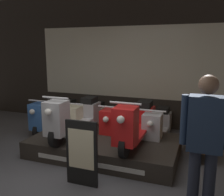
% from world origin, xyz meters
% --- Properties ---
extents(ground_plane, '(30.00, 30.00, 0.00)m').
position_xyz_m(ground_plane, '(0.00, 0.00, 0.00)').
color(ground_plane, '#4C4C51').
extents(shop_wall_back, '(8.79, 0.09, 3.20)m').
position_xyz_m(shop_wall_back, '(0.00, 3.10, 1.60)').
color(shop_wall_back, '#28231E').
rests_on(shop_wall_back, ground_plane).
extents(display_platform, '(2.58, 1.42, 0.30)m').
position_xyz_m(display_platform, '(0.04, 1.20, 0.15)').
color(display_platform, '#2D2823').
rests_on(display_platform, ground_plane).
extents(scooter_display_left, '(0.46, 1.72, 0.83)m').
position_xyz_m(scooter_display_left, '(-0.54, 1.21, 0.64)').
color(scooter_display_left, black).
rests_on(scooter_display_left, display_platform).
extents(scooter_display_right, '(0.46, 1.72, 0.83)m').
position_xyz_m(scooter_display_right, '(0.62, 1.21, 0.64)').
color(scooter_display_right, black).
rests_on(scooter_display_right, display_platform).
extents(scooter_backrow_0, '(0.46, 1.72, 0.83)m').
position_xyz_m(scooter_backrow_0, '(-1.56, 2.11, 0.34)').
color(scooter_backrow_0, black).
rests_on(scooter_backrow_0, ground_plane).
extents(scooter_backrow_1, '(0.46, 1.72, 0.83)m').
position_xyz_m(scooter_backrow_1, '(-0.76, 2.11, 0.34)').
color(scooter_backrow_1, black).
rests_on(scooter_backrow_1, ground_plane).
extents(scooter_backrow_2, '(0.46, 1.72, 0.83)m').
position_xyz_m(scooter_backrow_2, '(0.04, 2.11, 0.34)').
color(scooter_backrow_2, black).
rests_on(scooter_backrow_2, ground_plane).
extents(scooter_backrow_3, '(0.46, 1.72, 0.83)m').
position_xyz_m(scooter_backrow_3, '(0.84, 2.11, 0.34)').
color(scooter_backrow_3, black).
rests_on(scooter_backrow_3, ground_plane).
extents(scooter_backrow_4, '(0.46, 1.72, 0.83)m').
position_xyz_m(scooter_backrow_4, '(1.64, 2.11, 0.34)').
color(scooter_backrow_4, black).
rests_on(scooter_backrow_4, ground_plane).
extents(person_right_browsing, '(0.53, 0.21, 1.61)m').
position_xyz_m(person_right_browsing, '(1.69, 0.04, 0.92)').
color(person_right_browsing, '#232838').
rests_on(person_right_browsing, ground_plane).
extents(price_sign_board, '(0.46, 0.04, 0.93)m').
position_xyz_m(price_sign_board, '(0.14, 0.12, 0.47)').
color(price_sign_board, black).
rests_on(price_sign_board, ground_plane).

